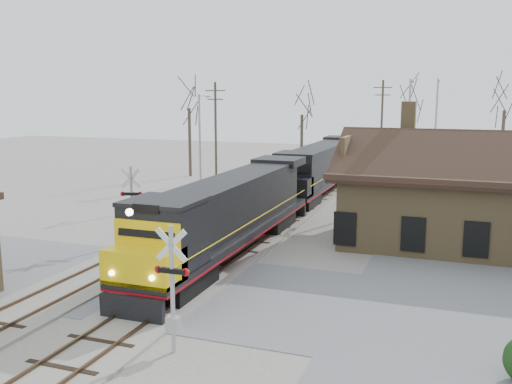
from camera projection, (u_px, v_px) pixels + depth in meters
ground at (183, 288)px, 24.83m from camera, size 140.00×140.00×0.00m
road at (183, 288)px, 24.82m from camera, size 60.00×9.00×0.03m
track_main at (285, 217)px, 38.69m from camera, size 3.40×90.00×0.24m
track_siding at (224, 212)px, 40.21m from camera, size 3.40×90.00×0.24m
depot at (476, 203)px, 31.46m from camera, size 15.20×9.31×7.90m
locomotive_lead at (226, 215)px, 29.01m from camera, size 2.86×19.14×4.25m
locomotive_trailing at (319, 169)px, 46.97m from camera, size 2.86×19.14×4.02m
crossbuck_near at (173, 294)px, 18.35m from camera, size 1.22×0.32×4.27m
crossbuck_far at (132, 208)px, 31.64m from camera, size 1.24×0.40×4.42m
streetlight_a at (201, 141)px, 44.50m from camera, size 0.25×2.04×8.28m
streetlight_b at (408, 135)px, 43.33m from camera, size 0.25×2.04×9.42m
streetlight_c at (436, 127)px, 51.54m from camera, size 0.25×2.04×9.64m
utility_pole_a at (216, 130)px, 53.84m from camera, size 2.00×0.24×9.39m
utility_pole_b at (382, 123)px, 61.99m from camera, size 2.00×0.24×9.76m
tree_a at (189, 97)px, 56.92m from camera, size 4.58×4.58×11.23m
tree_b at (302, 105)px, 59.40m from camera, size 4.09×4.09×10.03m
tree_c at (411, 99)px, 63.99m from camera, size 4.44×4.44×10.88m
tree_d at (505, 99)px, 55.42m from camera, size 4.47×4.47×10.96m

